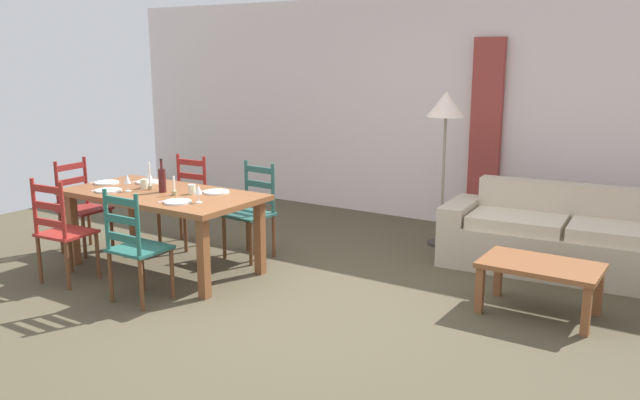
{
  "coord_description": "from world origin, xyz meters",
  "views": [
    {
      "loc": [
        3.08,
        -4.11,
        2.01
      ],
      "look_at": [
        0.01,
        0.65,
        0.75
      ],
      "focal_mm": 36.8,
      "sensor_mm": 36.0,
      "label": 1
    }
  ],
  "objects_px": {
    "dining_chair_far_left": "(185,201)",
    "wine_bottle": "(162,180)",
    "dining_chair_far_right": "(252,211)",
    "coffee_table": "(540,271)",
    "dining_chair_head_west": "(81,206)",
    "dining_chair_near_right": "(135,247)",
    "coffee_cup_primary": "(192,189)",
    "wine_glass_far_left": "(149,175)",
    "dining_chair_near_left": "(62,231)",
    "couch": "(568,241)",
    "dining_table": "(163,201)",
    "wine_glass_near_right": "(198,190)",
    "wine_glass_near_left": "(127,180)",
    "coffee_cup_secondary": "(144,184)",
    "standing_lamp": "(446,114)"
  },
  "relations": [
    {
      "from": "couch",
      "to": "coffee_table",
      "type": "xyz_separation_m",
      "value": [
        0.06,
        -1.22,
        0.06
      ]
    },
    {
      "from": "dining_table",
      "to": "wine_bottle",
      "type": "height_order",
      "value": "wine_bottle"
    },
    {
      "from": "wine_glass_near_right",
      "to": "dining_table",
      "type": "bearing_deg",
      "value": 166.67
    },
    {
      "from": "dining_table",
      "to": "coffee_table",
      "type": "xyz_separation_m",
      "value": [
        3.3,
        0.79,
        -0.31
      ]
    },
    {
      "from": "dining_chair_far_left",
      "to": "wine_glass_near_right",
      "type": "height_order",
      "value": "dining_chair_far_left"
    },
    {
      "from": "wine_glass_near_left",
      "to": "wine_glass_near_right",
      "type": "relative_size",
      "value": 1.0
    },
    {
      "from": "dining_chair_near_left",
      "to": "dining_chair_head_west",
      "type": "distance_m",
      "value": 1.0
    },
    {
      "from": "dining_table",
      "to": "coffee_table",
      "type": "relative_size",
      "value": 2.11
    },
    {
      "from": "dining_chair_head_west",
      "to": "coffee_cup_secondary",
      "type": "relative_size",
      "value": 10.67
    },
    {
      "from": "coffee_cup_secondary",
      "to": "wine_glass_near_right",
      "type": "bearing_deg",
      "value": -11.26
    },
    {
      "from": "dining_chair_far_left",
      "to": "wine_bottle",
      "type": "distance_m",
      "value": 0.91
    },
    {
      "from": "dining_table",
      "to": "coffee_table",
      "type": "distance_m",
      "value": 3.41
    },
    {
      "from": "dining_chair_far_left",
      "to": "dining_chair_far_right",
      "type": "height_order",
      "value": "same"
    },
    {
      "from": "dining_chair_far_left",
      "to": "coffee_table",
      "type": "distance_m",
      "value": 3.72
    },
    {
      "from": "coffee_cup_primary",
      "to": "couch",
      "type": "distance_m",
      "value": 3.55
    },
    {
      "from": "dining_chair_far_right",
      "to": "coffee_table",
      "type": "height_order",
      "value": "dining_chair_far_right"
    },
    {
      "from": "dining_chair_head_west",
      "to": "wine_bottle",
      "type": "relative_size",
      "value": 3.04
    },
    {
      "from": "dining_chair_near_right",
      "to": "couch",
      "type": "relative_size",
      "value": 0.41
    },
    {
      "from": "dining_chair_near_left",
      "to": "wine_glass_near_right",
      "type": "xyz_separation_m",
      "value": [
        1.07,
        0.63,
        0.38
      ]
    },
    {
      "from": "coffee_cup_primary",
      "to": "coffee_cup_secondary",
      "type": "height_order",
      "value": "same"
    },
    {
      "from": "coffee_cup_secondary",
      "to": "standing_lamp",
      "type": "height_order",
      "value": "standing_lamp"
    },
    {
      "from": "wine_glass_near_left",
      "to": "wine_glass_far_left",
      "type": "xyz_separation_m",
      "value": [
        -0.0,
        0.27,
        0.0
      ]
    },
    {
      "from": "dining_chair_near_left",
      "to": "dining_chair_far_left",
      "type": "bearing_deg",
      "value": 87.74
    },
    {
      "from": "wine_glass_far_left",
      "to": "coffee_cup_primary",
      "type": "bearing_deg",
      "value": -3.07
    },
    {
      "from": "dining_chair_far_right",
      "to": "coffee_cup_primary",
      "type": "bearing_deg",
      "value": -103.9
    },
    {
      "from": "wine_bottle",
      "to": "wine_glass_far_left",
      "type": "distance_m",
      "value": 0.32
    },
    {
      "from": "dining_chair_head_west",
      "to": "wine_glass_far_left",
      "type": "distance_m",
      "value": 0.95
    },
    {
      "from": "wine_glass_far_left",
      "to": "dining_chair_near_right",
      "type": "bearing_deg",
      "value": -49.45
    },
    {
      "from": "dining_chair_head_west",
      "to": "dining_chair_far_left",
      "type": "bearing_deg",
      "value": 45.48
    },
    {
      "from": "dining_chair_near_right",
      "to": "dining_chair_head_west",
      "type": "distance_m",
      "value": 1.75
    },
    {
      "from": "dining_chair_near_right",
      "to": "coffee_cup_primary",
      "type": "xyz_separation_m",
      "value": [
        -0.15,
        0.84,
        0.32
      ]
    },
    {
      "from": "wine_bottle",
      "to": "dining_chair_head_west",
      "type": "bearing_deg",
      "value": -177.77
    },
    {
      "from": "dining_table",
      "to": "dining_chair_far_right",
      "type": "height_order",
      "value": "dining_chair_far_right"
    },
    {
      "from": "dining_chair_head_west",
      "to": "wine_glass_near_left",
      "type": "height_order",
      "value": "dining_chair_head_west"
    },
    {
      "from": "dining_chair_far_right",
      "to": "coffee_cup_secondary",
      "type": "xyz_separation_m",
      "value": [
        -0.73,
        -0.73,
        0.32
      ]
    },
    {
      "from": "dining_chair_near_right",
      "to": "standing_lamp",
      "type": "height_order",
      "value": "standing_lamp"
    },
    {
      "from": "wine_glass_near_right",
      "to": "dining_chair_far_right",
      "type": "bearing_deg",
      "value": 98.67
    },
    {
      "from": "dining_table",
      "to": "dining_chair_far_left",
      "type": "height_order",
      "value": "dining_chair_far_left"
    },
    {
      "from": "dining_chair_head_west",
      "to": "coffee_table",
      "type": "xyz_separation_m",
      "value": [
        4.46,
        0.83,
        -0.12
      ]
    },
    {
      "from": "coffee_cup_secondary",
      "to": "couch",
      "type": "xyz_separation_m",
      "value": [
        3.51,
        1.98,
        -0.5
      ]
    },
    {
      "from": "dining_table",
      "to": "standing_lamp",
      "type": "xyz_separation_m",
      "value": [
        1.9,
        2.19,
        0.75
      ]
    },
    {
      "from": "standing_lamp",
      "to": "wine_glass_far_left",
      "type": "bearing_deg",
      "value": -136.67
    },
    {
      "from": "coffee_table",
      "to": "wine_bottle",
      "type": "bearing_deg",
      "value": -166.56
    },
    {
      "from": "dining_chair_far_left",
      "to": "standing_lamp",
      "type": "height_order",
      "value": "standing_lamp"
    },
    {
      "from": "wine_glass_far_left",
      "to": "wine_bottle",
      "type": "bearing_deg",
      "value": -21.12
    },
    {
      "from": "wine_glass_near_left",
      "to": "coffee_cup_primary",
      "type": "relative_size",
      "value": 1.79
    },
    {
      "from": "dining_table",
      "to": "wine_bottle",
      "type": "xyz_separation_m",
      "value": [
        0.0,
        0.01,
        0.2
      ]
    },
    {
      "from": "coffee_cup_primary",
      "to": "coffee_cup_secondary",
      "type": "relative_size",
      "value": 1.0
    },
    {
      "from": "wine_glass_far_left",
      "to": "couch",
      "type": "xyz_separation_m",
      "value": [
        3.54,
        1.89,
        -0.57
      ]
    },
    {
      "from": "dining_table",
      "to": "wine_glass_near_left",
      "type": "relative_size",
      "value": 11.8
    }
  ]
}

